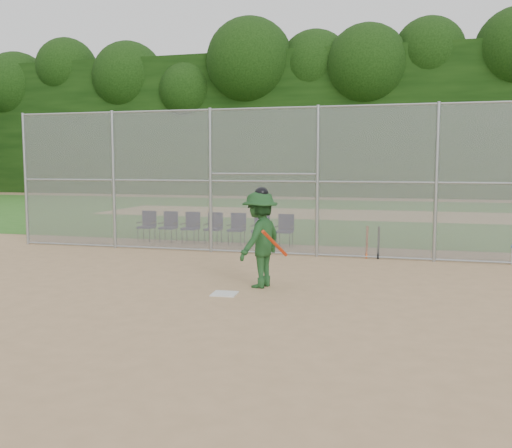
# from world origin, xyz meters

# --- Properties ---
(ground) EXTENTS (100.00, 100.00, 0.00)m
(ground) POSITION_xyz_m (0.00, 0.00, 0.00)
(ground) COLOR tan
(ground) RESTS_ON ground
(grass_strip) EXTENTS (100.00, 100.00, 0.00)m
(grass_strip) POSITION_xyz_m (0.00, 18.00, 0.01)
(grass_strip) COLOR #2F681F
(grass_strip) RESTS_ON ground
(dirt_patch_far) EXTENTS (24.00, 24.00, 0.00)m
(dirt_patch_far) POSITION_xyz_m (0.00, 18.00, 0.01)
(dirt_patch_far) COLOR tan
(dirt_patch_far) RESTS_ON ground
(backstop_fence) EXTENTS (16.09, 0.09, 4.00)m
(backstop_fence) POSITION_xyz_m (0.00, 5.00, 2.07)
(backstop_fence) COLOR gray
(backstop_fence) RESTS_ON ground
(treeline) EXTENTS (81.00, 60.00, 11.00)m
(treeline) POSITION_xyz_m (0.00, 20.00, 5.50)
(treeline) COLOR black
(treeline) RESTS_ON ground
(home_plate) EXTENTS (0.50, 0.50, 0.02)m
(home_plate) POSITION_xyz_m (0.04, 0.11, 0.01)
(home_plate) COLOR silver
(home_plate) RESTS_ON ground
(batter_at_plate) EXTENTS (1.12, 1.43, 2.01)m
(batter_at_plate) POSITION_xyz_m (0.51, 0.93, 0.97)
(batter_at_plate) COLOR #1C461F
(batter_at_plate) RESTS_ON ground
(spare_bats) EXTENTS (0.36, 0.28, 0.84)m
(spare_bats) POSITION_xyz_m (2.46, 5.09, 0.42)
(spare_bats) COLOR #D84C14
(spare_bats) RESTS_ON ground
(chair_0) EXTENTS (0.54, 0.52, 0.96)m
(chair_0) POSITION_xyz_m (-4.77, 6.59, 0.48)
(chair_0) COLOR #10103C
(chair_0) RESTS_ON ground
(chair_1) EXTENTS (0.54, 0.52, 0.96)m
(chair_1) POSITION_xyz_m (-4.01, 6.59, 0.48)
(chair_1) COLOR #10103C
(chair_1) RESTS_ON ground
(chair_2) EXTENTS (0.54, 0.52, 0.96)m
(chair_2) POSITION_xyz_m (-3.26, 6.59, 0.48)
(chair_2) COLOR #10103C
(chair_2) RESTS_ON ground
(chair_3) EXTENTS (0.54, 0.52, 0.96)m
(chair_3) POSITION_xyz_m (-2.50, 6.59, 0.48)
(chair_3) COLOR #10103C
(chair_3) RESTS_ON ground
(chair_4) EXTENTS (0.54, 0.52, 0.96)m
(chair_4) POSITION_xyz_m (-1.74, 6.59, 0.48)
(chair_4) COLOR #10103C
(chair_4) RESTS_ON ground
(chair_5) EXTENTS (0.54, 0.52, 0.96)m
(chair_5) POSITION_xyz_m (-0.99, 6.59, 0.48)
(chair_5) COLOR #10103C
(chair_5) RESTS_ON ground
(chair_6) EXTENTS (0.54, 0.52, 0.96)m
(chair_6) POSITION_xyz_m (-0.23, 6.59, 0.48)
(chair_6) COLOR #10103C
(chair_6) RESTS_ON ground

